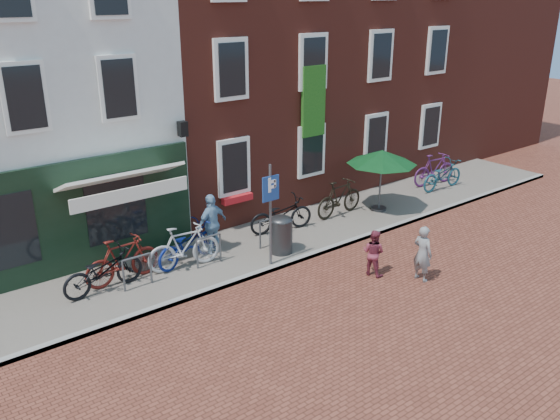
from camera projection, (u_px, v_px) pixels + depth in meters
ground at (283, 268)px, 15.21m from camera, size 80.00×80.00×0.00m
sidewalk at (278, 239)px, 16.88m from camera, size 24.00×3.00×0.10m
building_brick_mid at (202, 48)px, 19.76m from camera, size 6.00×8.00×10.00m
building_brick_right at (332, 40)px, 23.21m from camera, size 6.00×8.00×10.00m
filler_right at (434, 44)px, 27.13m from camera, size 7.00×8.00×9.00m
litter_bin at (281, 232)px, 15.73m from camera, size 0.62×0.62×1.14m
parking_sign at (271, 202)px, 14.63m from camera, size 0.50×0.08×2.72m
parasol at (382, 155)px, 18.37m from camera, size 2.25×2.25×2.11m
woman at (423, 253)px, 14.37m from camera, size 0.37×0.54×1.45m
boy at (373, 253)px, 14.70m from camera, size 0.61×0.70×1.22m
cafe_person at (212, 224)px, 15.65m from camera, size 1.05×0.61×1.68m
bicycle_0 at (103, 271)px, 13.70m from camera, size 2.06×0.86×1.06m
bicycle_1 at (122, 260)px, 14.13m from camera, size 1.97×0.63×1.17m
bicycle_2 at (187, 244)px, 15.16m from camera, size 2.12×1.18×1.06m
bicycle_3 at (184, 247)px, 14.83m from camera, size 2.01×0.82×1.17m
bicycle_4 at (281, 214)px, 17.17m from camera, size 2.11×1.07×1.06m
bicycle_5 at (339, 198)px, 18.36m from camera, size 1.98×0.67×1.17m
bicycle_6 at (442, 175)px, 20.86m from camera, size 2.02×0.73×1.06m
bicycle_7 at (434, 169)px, 21.32m from camera, size 2.01×0.80×1.17m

